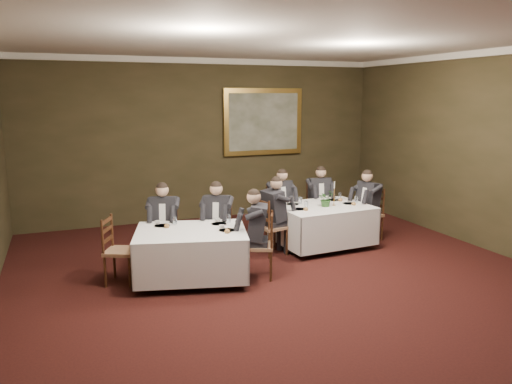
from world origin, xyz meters
TOP-DOWN VIEW (x-y plane):
  - ground at (0.00, 0.00)m, footprint 10.00×10.00m
  - ceiling at (0.00, 0.00)m, footprint 8.00×10.00m
  - back_wall at (0.00, 5.00)m, footprint 8.00×0.10m
  - crown_molding at (0.00, 0.00)m, footprint 8.00×10.00m
  - table_main at (1.34, 2.09)m, footprint 1.72×1.35m
  - table_second at (-1.30, 1.32)m, footprint 1.89×1.61m
  - chair_main_backleft at (0.85, 2.90)m, footprint 0.46×0.44m
  - diner_main_backleft at (0.85, 2.89)m, footprint 0.44×0.50m
  - chair_main_backright at (1.73, 2.96)m, footprint 0.51×0.49m
  - diner_main_backright at (1.73, 2.95)m, footprint 0.48×0.54m
  - chair_main_endleft at (0.30, 2.02)m, footprint 0.49×0.51m
  - diner_main_endleft at (0.32, 2.02)m, footprint 0.54×0.48m
  - chair_main_endright at (2.38, 2.15)m, footprint 0.51×0.52m
  - diner_main_endright at (2.37, 2.15)m, footprint 0.56×0.50m
  - chair_sec_backleft at (-1.51, 2.24)m, footprint 0.55×0.54m
  - diner_sec_backleft at (-1.52, 2.23)m, footprint 0.53×0.58m
  - chair_sec_backright at (-0.66, 2.02)m, footprint 0.59×0.58m
  - diner_sec_backright at (-0.67, 2.01)m, footprint 0.58×0.61m
  - chair_sec_endright at (-0.30, 1.07)m, footprint 0.56×0.57m
  - diner_sec_endright at (-0.31, 1.07)m, footprint 0.60×0.56m
  - chair_sec_endleft at (-2.29, 1.58)m, footprint 0.57×0.58m
  - centerpiece at (1.36, 2.02)m, footprint 0.31×0.28m
  - candlestick at (1.54, 2.04)m, footprint 0.07×0.07m
  - place_setting_table_main at (0.93, 2.43)m, footprint 0.33×0.31m
  - place_setting_table_second at (-1.58, 1.79)m, footprint 0.33×0.31m
  - painting at (1.34, 4.94)m, footprint 1.89×0.09m

SIDE VIEW (x-z plane):
  - ground at x=0.00m, z-range 0.00..0.00m
  - chair_main_backleft at x=0.85m, z-range -0.22..0.78m
  - chair_main_backright at x=1.73m, z-range -0.22..0.78m
  - chair_main_endleft at x=0.30m, z-range -0.22..0.78m
  - chair_main_endright at x=2.38m, z-range -0.22..0.78m
  - chair_sec_backleft at x=-1.51m, z-range -0.22..0.78m
  - chair_sec_backright at x=-0.66m, z-range -0.22..0.78m
  - chair_sec_endright at x=-0.30m, z-range -0.22..0.78m
  - chair_sec_endleft at x=-2.29m, z-range -0.22..0.78m
  - table_second at x=-1.30m, z-range 0.12..0.78m
  - table_main at x=1.34m, z-range 0.12..0.78m
  - diner_main_backleft at x=0.85m, z-range -0.16..1.19m
  - diner_main_backright at x=1.73m, z-range -0.16..1.19m
  - diner_main_endleft at x=0.32m, z-range -0.16..1.19m
  - diner_main_endright at x=2.37m, z-range -0.16..1.19m
  - diner_sec_backleft at x=-1.52m, z-range -0.16..1.19m
  - diner_sec_backright at x=-0.67m, z-range -0.16..1.19m
  - diner_sec_endright at x=-0.31m, z-range -0.16..1.19m
  - place_setting_table_main at x=0.93m, z-range 0.73..0.87m
  - place_setting_table_second at x=-1.58m, z-range 0.73..0.87m
  - centerpiece at x=1.36m, z-range 0.77..1.08m
  - candlestick at x=1.54m, z-range 0.70..1.16m
  - back_wall at x=0.00m, z-range 0.00..3.50m
  - painting at x=1.34m, z-range 1.38..2.88m
  - crown_molding at x=0.00m, z-range 3.38..3.50m
  - ceiling at x=0.00m, z-range 3.45..3.55m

